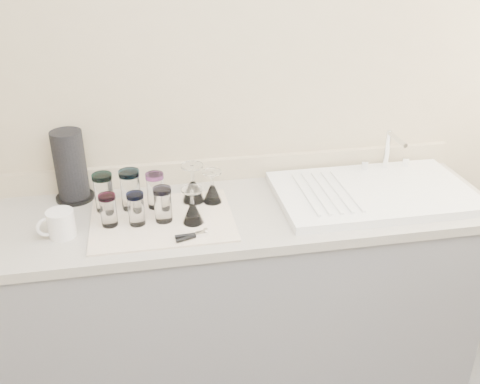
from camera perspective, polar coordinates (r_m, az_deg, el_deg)
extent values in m
cube|color=tan|center=(2.32, -0.76, 9.46)|extent=(3.50, 0.04, 2.50)
cube|color=slate|center=(2.45, 0.59, -11.38)|extent=(2.00, 0.60, 0.86)
cube|color=gray|center=(2.20, 0.64, -2.14)|extent=(2.06, 0.62, 0.04)
cube|color=white|center=(2.34, 14.00, -0.07)|extent=(0.82, 0.50, 0.03)
cylinder|color=silver|center=(2.51, 15.41, 4.42)|extent=(0.02, 0.02, 0.18)
cylinder|color=silver|center=(2.42, 16.42, 5.44)|extent=(0.02, 0.16, 0.02)
cylinder|color=silver|center=(2.50, 13.15, 2.82)|extent=(0.03, 0.03, 0.04)
cylinder|color=silver|center=(2.58, 17.24, 3.10)|extent=(0.03, 0.03, 0.04)
cube|color=silver|center=(2.11, -8.28, -2.94)|extent=(0.55, 0.42, 0.01)
cylinder|color=white|center=(2.19, -14.29, -0.25)|extent=(0.07, 0.07, 0.14)
cylinder|color=#1A8273|center=(2.16, -14.52, 1.59)|extent=(0.08, 0.08, 0.02)
cylinder|color=white|center=(2.18, -11.58, 0.01)|extent=(0.08, 0.08, 0.14)
cylinder|color=#3C9FCC|center=(2.15, -11.78, 1.96)|extent=(0.08, 0.08, 0.02)
cylinder|color=white|center=(2.18, -8.98, -0.04)|extent=(0.07, 0.07, 0.13)
cylinder|color=purple|center=(2.14, -9.12, 1.70)|extent=(0.07, 0.07, 0.02)
cylinder|color=white|center=(2.08, -13.83, -2.08)|extent=(0.06, 0.06, 0.11)
cylinder|color=#DF1E71|center=(2.05, -14.03, -0.50)|extent=(0.06, 0.06, 0.02)
cylinder|color=white|center=(2.07, -11.00, -1.97)|extent=(0.06, 0.06, 0.11)
cylinder|color=#1F38B9|center=(2.04, -11.16, -0.37)|extent=(0.07, 0.07, 0.02)
cylinder|color=white|center=(2.07, -8.21, -1.54)|extent=(0.07, 0.07, 0.12)
cylinder|color=#8D85D0|center=(2.04, -8.33, 0.19)|extent=(0.07, 0.07, 0.02)
cone|color=white|center=(2.21, -5.03, 0.06)|extent=(0.09, 0.09, 0.09)
cylinder|color=white|center=(2.18, -5.11, 1.86)|extent=(0.01, 0.01, 0.07)
cylinder|color=white|center=(2.16, -5.15, 2.79)|extent=(0.09, 0.09, 0.01)
cone|color=white|center=(2.20, -2.96, -0.19)|extent=(0.08, 0.08, 0.07)
cylinder|color=white|center=(2.17, -3.00, 1.34)|extent=(0.01, 0.01, 0.06)
cylinder|color=white|center=(2.16, -3.02, 2.12)|extent=(0.08, 0.08, 0.01)
cone|color=white|center=(2.06, -5.05, -2.31)|extent=(0.08, 0.08, 0.08)
cylinder|color=white|center=(2.02, -5.13, -0.62)|extent=(0.01, 0.01, 0.06)
cylinder|color=white|center=(2.01, -5.17, 0.26)|extent=(0.08, 0.08, 0.01)
cube|color=silver|center=(1.98, -4.16, -4.48)|extent=(0.05, 0.03, 0.02)
cylinder|color=black|center=(1.96, -5.55, -4.89)|extent=(0.09, 0.05, 0.02)
cylinder|color=black|center=(1.98, -5.60, -4.63)|extent=(0.09, 0.02, 0.02)
cylinder|color=silver|center=(2.08, -18.53, -3.23)|extent=(0.13, 0.13, 0.10)
torus|color=silver|center=(2.07, -19.91, -3.53)|extent=(0.08, 0.04, 0.08)
cylinder|color=black|center=(2.36, -17.15, -0.51)|extent=(0.16, 0.16, 0.01)
cylinder|color=black|center=(2.30, -17.65, 2.81)|extent=(0.13, 0.13, 0.29)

